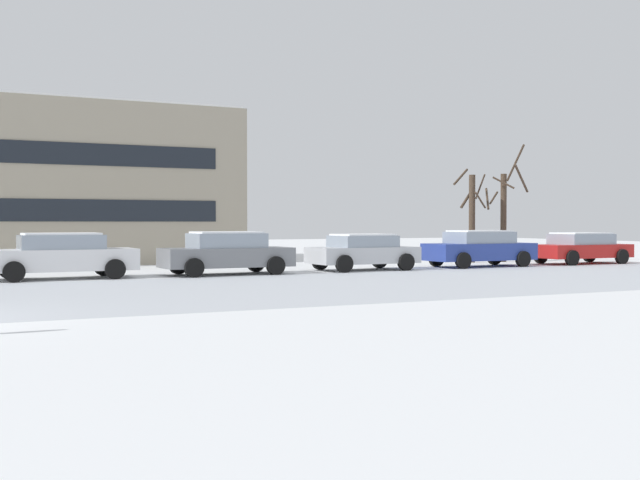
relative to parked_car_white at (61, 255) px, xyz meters
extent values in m
cube|color=white|center=(0.00, 0.00, -0.14)|extent=(4.63, 1.91, 0.68)
cube|color=#8C99A8|center=(0.00, 0.00, 0.43)|extent=(2.56, 1.72, 0.45)
cube|color=white|center=(0.00, 0.00, 0.68)|extent=(2.33, 1.58, 0.06)
cylinder|color=black|center=(1.47, 0.95, -0.43)|extent=(0.64, 0.23, 0.64)
cylinder|color=black|center=(1.51, -0.89, -0.43)|extent=(0.64, 0.23, 0.64)
cylinder|color=black|center=(-1.51, 0.89, -0.43)|extent=(0.64, 0.23, 0.64)
cylinder|color=black|center=(-1.47, -0.95, -0.43)|extent=(0.64, 0.23, 0.64)
cube|color=slate|center=(5.40, -0.29, -0.16)|extent=(4.48, 1.87, 0.65)
cube|color=#8C99A8|center=(5.40, -0.29, 0.42)|extent=(2.48, 1.68, 0.50)
cube|color=white|center=(5.40, -0.29, 0.70)|extent=(2.26, 1.55, 0.06)
cylinder|color=black|center=(6.82, 0.64, -0.43)|extent=(0.64, 0.23, 0.64)
cylinder|color=black|center=(6.86, -1.16, -0.43)|extent=(0.64, 0.23, 0.64)
cylinder|color=black|center=(3.93, 0.58, -0.43)|extent=(0.64, 0.23, 0.64)
cylinder|color=black|center=(3.97, -1.23, -0.43)|extent=(0.64, 0.23, 0.64)
cube|color=silver|center=(10.79, -0.17, -0.18)|extent=(4.07, 1.96, 0.60)
cube|color=#8C99A8|center=(10.79, -0.17, 0.34)|extent=(2.25, 1.77, 0.43)
cube|color=white|center=(10.79, -0.17, 0.58)|extent=(2.05, 1.63, 0.06)
cylinder|color=black|center=(12.08, 0.81, -0.43)|extent=(0.64, 0.23, 0.64)
cylinder|color=black|center=(12.12, -1.09, -0.43)|extent=(0.64, 0.23, 0.64)
cylinder|color=black|center=(9.46, 0.75, -0.43)|extent=(0.64, 0.23, 0.64)
cylinder|color=black|center=(9.50, -1.15, -0.43)|extent=(0.64, 0.23, 0.64)
cube|color=#283D93|center=(16.19, -0.16, -0.14)|extent=(4.64, 1.84, 0.68)
cube|color=#8C99A8|center=(16.19, -0.16, 0.43)|extent=(2.56, 1.65, 0.47)
cube|color=white|center=(16.19, -0.16, 0.70)|extent=(2.33, 1.53, 0.06)
cylinder|color=black|center=(17.66, 0.76, -0.43)|extent=(0.64, 0.23, 0.64)
cylinder|color=black|center=(17.70, -1.02, -0.43)|extent=(0.64, 0.23, 0.64)
cylinder|color=black|center=(14.67, 0.69, -0.43)|extent=(0.64, 0.23, 0.64)
cylinder|color=black|center=(14.71, -1.08, -0.43)|extent=(0.64, 0.23, 0.64)
cube|color=red|center=(21.58, -0.21, -0.20)|extent=(4.49, 1.91, 0.57)
cube|color=#8C99A8|center=(21.58, -0.21, 0.32)|extent=(2.48, 1.72, 0.46)
cube|color=white|center=(21.58, -0.21, 0.58)|extent=(2.26, 1.59, 0.06)
cylinder|color=black|center=(23.01, 0.74, -0.43)|extent=(0.64, 0.23, 0.64)
cylinder|color=black|center=(23.05, -1.10, -0.43)|extent=(0.64, 0.23, 0.64)
cylinder|color=black|center=(20.12, 0.68, -0.43)|extent=(0.64, 0.23, 0.64)
cylinder|color=black|center=(20.16, -1.17, -0.43)|extent=(0.64, 0.23, 0.64)
cylinder|color=#423326|center=(19.61, 2.59, 1.25)|extent=(0.27, 0.27, 4.01)
cylinder|color=#423326|center=(19.00, 2.99, 2.13)|extent=(0.93, 1.31, 1.05)
cylinder|color=#423326|center=(19.36, 2.98, 2.18)|extent=(0.88, 0.59, 0.62)
cylinder|color=#423326|center=(20.02, 1.88, 3.03)|extent=(1.52, 0.95, 1.24)
cylinder|color=#423326|center=(20.24, 2.54, 3.77)|extent=(0.20, 1.35, 1.62)
cylinder|color=#423326|center=(19.30, 2.23, 2.83)|extent=(0.81, 0.69, 0.59)
cylinder|color=#423326|center=(17.92, 2.69, 1.21)|extent=(0.28, 0.28, 3.93)
cylinder|color=#423326|center=(18.09, 2.30, 2.03)|extent=(0.85, 0.42, 0.72)
cylinder|color=#423326|center=(17.68, 3.22, 3.11)|extent=(1.15, 0.60, 0.81)
cylinder|color=#423326|center=(17.86, 3.02, 2.09)|extent=(0.78, 0.27, 0.84)
cylinder|color=#423326|center=(18.33, 2.63, 2.65)|extent=(0.21, 0.87, 1.09)
cube|color=#9E937F|center=(1.40, 11.05, 2.67)|extent=(14.69, 8.49, 6.85)
cube|color=white|center=(1.40, 11.05, 6.15)|extent=(14.40, 8.32, 0.10)
cube|color=black|center=(1.40, 6.78, 1.53)|extent=(11.75, 0.04, 0.90)
cube|color=black|center=(1.40, 6.78, 3.82)|extent=(11.75, 0.04, 0.90)
camera|label=1|loc=(-3.08, -25.60, 1.04)|focal=43.33mm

